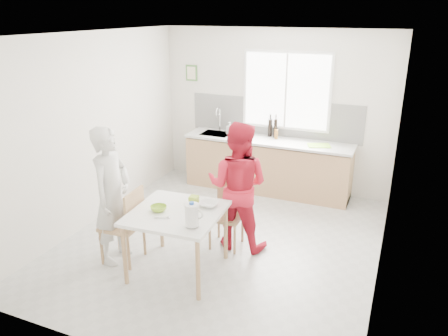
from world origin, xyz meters
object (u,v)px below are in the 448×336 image
Objects in this scene: bowl_green at (159,208)px; wine_bottle_b at (270,128)px; milk_jug at (192,214)px; dining_table at (177,218)px; wine_bottle_a at (276,128)px; chair_left at (127,222)px; bowl_white at (209,204)px; person_red at (238,186)px; person_white at (112,196)px; chair_far at (228,211)px.

wine_bottle_b is (0.38, 3.05, 0.26)m from bowl_green.
bowl_green is 0.58m from milk_jug.
wine_bottle_a is (0.29, 2.96, 0.38)m from dining_table.
wine_bottle_b reaches higher than milk_jug.
chair_left is 2.99× the size of wine_bottle_a.
wine_bottle_b reaches higher than bowl_white.
person_red is at bearing -83.48° from wine_bottle_b.
dining_table is at bearing -90.00° from person_white.
bowl_white is at bearing -87.84° from wine_bottle_b.
person_red is 8.89× the size of bowl_green.
person_red is at bearing 125.31° from chair_left.
dining_table is at bearing -95.58° from wine_bottle_a.
wine_bottle_b is (-0.10, 2.72, 0.26)m from bowl_white.
wine_bottle_a reaches higher than chair_far.
bowl_green is 0.71× the size of milk_jug.
wine_bottle_a is at bearing 80.87° from bowl_green.
person_red reaches higher than chair_far.
dining_table is 0.64× the size of person_red.
bowl_green is at bearing 52.04° from person_red.
person_white reaches higher than milk_jug.
wine_bottle_b is at bearing 89.31° from milk_jug.
chair_far is 1.50m from person_white.
person_white reaches higher than chair_far.
dining_table is 0.41m from bowl_white.
wine_bottle_a reaches higher than bowl_green.
bowl_green reaches higher than bowl_white.
person_red reaches higher than wine_bottle_a.
wine_bottle_b is at bearing 82.94° from bowl_green.
milk_jug is (-0.09, -1.11, 0.08)m from person_red.
wine_bottle_b reaches higher than bowl_green.
chair_far is 1.19m from milk_jug.
person_red reaches higher than bowl_white.
person_red is 6.32× the size of milk_jug.
milk_jug is at bearing 74.37° from chair_left.
milk_jug is 3.26m from wine_bottle_b.
dining_table is at bearing 139.15° from milk_jug.
wine_bottle_b is at bearing 160.71° from chair_left.
person_red reaches higher than bowl_green.
person_red reaches higher than wine_bottle_b.
person_white is 5.35× the size of wine_bottle_a.
person_white is (-1.15, -0.89, 0.38)m from chair_far.
bowl_white is at bearing -95.06° from chair_far.
chair_left is (-0.68, -0.04, -0.17)m from dining_table.
bowl_green is 0.84× the size of bowl_white.
bowl_green is (0.65, -0.01, -0.05)m from person_white.
person_white reaches higher than person_red.
chair_left is at bearing -162.17° from bowl_white.
person_white is 3.22m from wine_bottle_a.
chair_left is 4.25× the size of bowl_white.
bowl_white reaches higher than dining_table.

